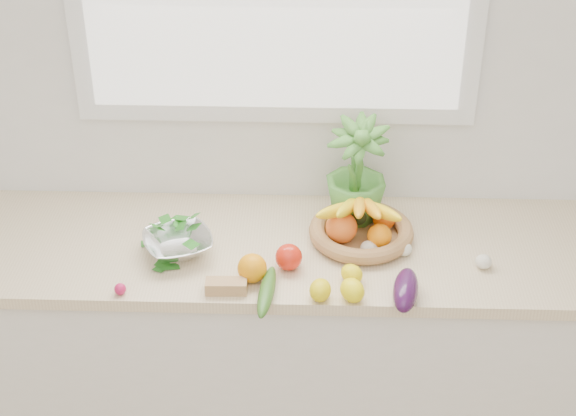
{
  "coord_description": "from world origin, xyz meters",
  "views": [
    {
      "loc": [
        0.13,
        -0.38,
        2.52
      ],
      "look_at": [
        0.05,
        1.93,
        1.05
      ],
      "focal_mm": 55.0,
      "sensor_mm": 36.0,
      "label": 1
    }
  ],
  "objects_px": {
    "apple": "(289,257)",
    "potted_herb": "(356,171)",
    "cucumber": "(267,292)",
    "eggplant": "(406,290)",
    "fruit_basket": "(360,226)",
    "colander_with_spinach": "(178,239)"
  },
  "relations": [
    {
      "from": "eggplant",
      "to": "colander_with_spinach",
      "type": "height_order",
      "value": "colander_with_spinach"
    },
    {
      "from": "fruit_basket",
      "to": "colander_with_spinach",
      "type": "height_order",
      "value": "fruit_basket"
    },
    {
      "from": "eggplant",
      "to": "cucumber",
      "type": "distance_m",
      "value": 0.41
    },
    {
      "from": "cucumber",
      "to": "potted_herb",
      "type": "height_order",
      "value": "potted_herb"
    },
    {
      "from": "eggplant",
      "to": "cucumber",
      "type": "height_order",
      "value": "eggplant"
    },
    {
      "from": "apple",
      "to": "eggplant",
      "type": "distance_m",
      "value": 0.38
    },
    {
      "from": "cucumber",
      "to": "colander_with_spinach",
      "type": "xyz_separation_m",
      "value": [
        -0.29,
        0.21,
        0.04
      ]
    },
    {
      "from": "apple",
      "to": "potted_herb",
      "type": "xyz_separation_m",
      "value": [
        0.21,
        0.28,
        0.15
      ]
    },
    {
      "from": "potted_herb",
      "to": "fruit_basket",
      "type": "height_order",
      "value": "potted_herb"
    },
    {
      "from": "potted_herb",
      "to": "eggplant",
      "type": "bearing_deg",
      "value": -72.47
    },
    {
      "from": "apple",
      "to": "cucumber",
      "type": "height_order",
      "value": "apple"
    },
    {
      "from": "cucumber",
      "to": "fruit_basket",
      "type": "xyz_separation_m",
      "value": [
        0.29,
        0.32,
        0.03
      ]
    },
    {
      "from": "apple",
      "to": "potted_herb",
      "type": "relative_size",
      "value": 0.23
    },
    {
      "from": "potted_herb",
      "to": "colander_with_spinach",
      "type": "height_order",
      "value": "potted_herb"
    },
    {
      "from": "apple",
      "to": "potted_herb",
      "type": "distance_m",
      "value": 0.38
    },
    {
      "from": "eggplant",
      "to": "potted_herb",
      "type": "xyz_separation_m",
      "value": [
        -0.14,
        0.43,
        0.15
      ]
    },
    {
      "from": "apple",
      "to": "potted_herb",
      "type": "bearing_deg",
      "value": 53.19
    },
    {
      "from": "eggplant",
      "to": "potted_herb",
      "type": "relative_size",
      "value": 0.54
    },
    {
      "from": "eggplant",
      "to": "colander_with_spinach",
      "type": "distance_m",
      "value": 0.73
    },
    {
      "from": "apple",
      "to": "fruit_basket",
      "type": "height_order",
      "value": "fruit_basket"
    },
    {
      "from": "eggplant",
      "to": "fruit_basket",
      "type": "relative_size",
      "value": 0.54
    },
    {
      "from": "cucumber",
      "to": "potted_herb",
      "type": "bearing_deg",
      "value": 57.87
    }
  ]
}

